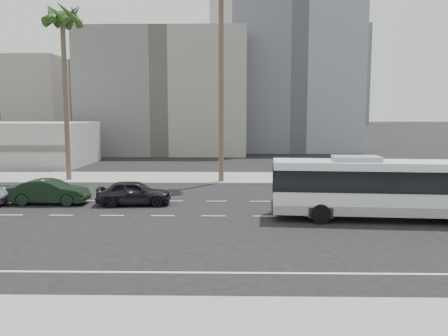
{
  "coord_description": "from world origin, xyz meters",
  "views": [
    {
      "loc": [
        -1.92,
        -25.73,
        5.92
      ],
      "look_at": [
        -2.47,
        4.0,
        2.36
      ],
      "focal_mm": 35.99,
      "sensor_mm": 36.0,
      "label": 1
    }
  ],
  "objects_px": {
    "city_bus": "(384,187)",
    "palm_mid": "(62,21)",
    "car_b": "(50,192)",
    "car_a": "(134,193)"
  },
  "relations": [
    {
      "from": "car_b",
      "to": "palm_mid",
      "type": "relative_size",
      "value": 0.32
    },
    {
      "from": "city_bus",
      "to": "car_a",
      "type": "xyz_separation_m",
      "value": [
        -15.01,
        3.84,
        -1.06
      ]
    },
    {
      "from": "car_a",
      "to": "car_b",
      "type": "relative_size",
      "value": 0.96
    },
    {
      "from": "city_bus",
      "to": "car_b",
      "type": "height_order",
      "value": "city_bus"
    },
    {
      "from": "city_bus",
      "to": "car_a",
      "type": "distance_m",
      "value": 15.53
    },
    {
      "from": "city_bus",
      "to": "palm_mid",
      "type": "height_order",
      "value": "palm_mid"
    },
    {
      "from": "city_bus",
      "to": "car_a",
      "type": "height_order",
      "value": "city_bus"
    },
    {
      "from": "city_bus",
      "to": "palm_mid",
      "type": "distance_m",
      "value": 29.82
    },
    {
      "from": "car_a",
      "to": "car_b",
      "type": "bearing_deg",
      "value": 83.34
    },
    {
      "from": "city_bus",
      "to": "car_b",
      "type": "bearing_deg",
      "value": 173.54
    }
  ]
}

